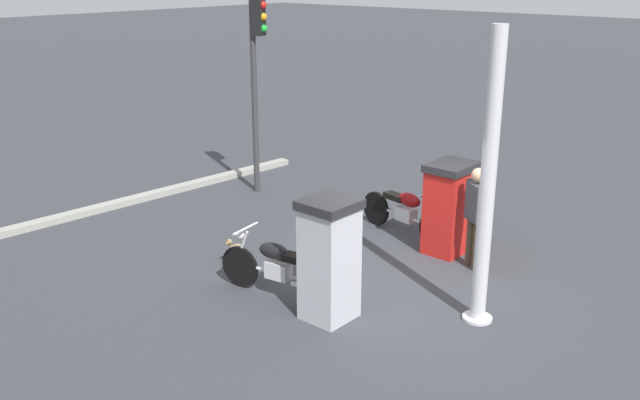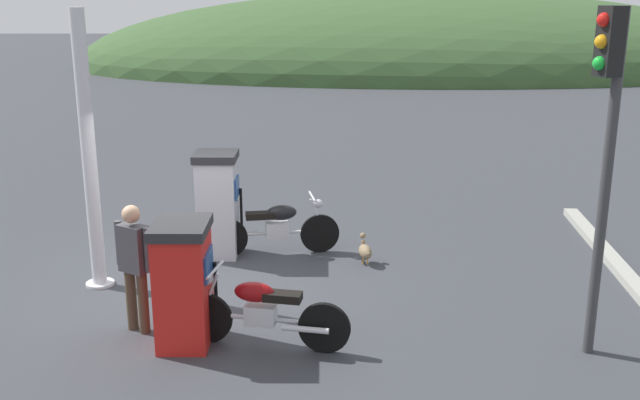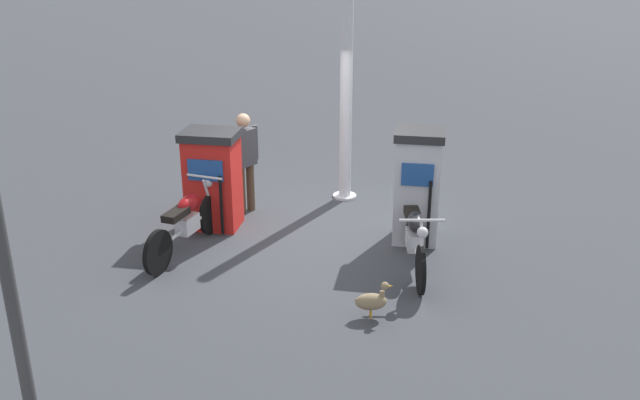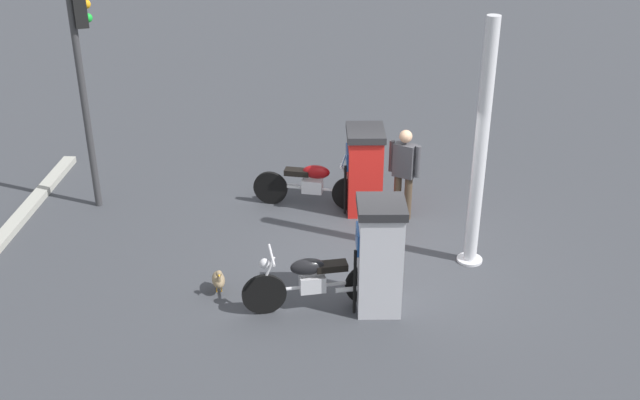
{
  "view_description": "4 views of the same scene",
  "coord_description": "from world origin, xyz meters",
  "px_view_note": "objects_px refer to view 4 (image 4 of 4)",
  "views": [
    {
      "loc": [
        -5.31,
        8.0,
        4.49
      ],
      "look_at": [
        1.4,
        0.23,
        1.06
      ],
      "focal_mm": 39.33,
      "sensor_mm": 36.0,
      "label": 1
    },
    {
      "loc": [
        1.73,
        -9.63,
        4.1
      ],
      "look_at": [
        1.72,
        0.6,
        1.17
      ],
      "focal_mm": 41.78,
      "sensor_mm": 36.0,
      "label": 2
    },
    {
      "loc": [
        9.53,
        1.68,
        4.26
      ],
      "look_at": [
        1.37,
        0.32,
        1.02
      ],
      "focal_mm": 38.99,
      "sensor_mm": 36.0,
      "label": 3
    },
    {
      "loc": [
        1.1,
        10.64,
        6.3
      ],
      "look_at": [
        0.93,
        0.3,
        1.1
      ],
      "focal_mm": 43.36,
      "sensor_mm": 36.0,
      "label": 4
    }
  ],
  "objects_px": {
    "fuel_pump_far": "(380,256)",
    "attendant_person": "(404,169)",
    "canopy_support_pole": "(480,152)",
    "fuel_pump_near": "(364,169)",
    "roadside_traffic_light": "(83,60)",
    "motorcycle_near_pump": "(311,183)",
    "wandering_duck": "(218,279)",
    "motorcycle_far_pump": "(314,280)"
  },
  "relations": [
    {
      "from": "motorcycle_far_pump",
      "to": "roadside_traffic_light",
      "type": "bearing_deg",
      "value": -41.39
    },
    {
      "from": "roadside_traffic_light",
      "to": "canopy_support_pole",
      "type": "relative_size",
      "value": 1.02
    },
    {
      "from": "fuel_pump_far",
      "to": "canopy_support_pole",
      "type": "height_order",
      "value": "canopy_support_pole"
    },
    {
      "from": "fuel_pump_near",
      "to": "attendant_person",
      "type": "bearing_deg",
      "value": 153.44
    },
    {
      "from": "attendant_person",
      "to": "roadside_traffic_light",
      "type": "relative_size",
      "value": 0.41
    },
    {
      "from": "attendant_person",
      "to": "canopy_support_pole",
      "type": "distance_m",
      "value": 1.96
    },
    {
      "from": "motorcycle_far_pump",
      "to": "fuel_pump_far",
      "type": "bearing_deg",
      "value": -179.19
    },
    {
      "from": "motorcycle_far_pump",
      "to": "canopy_support_pole",
      "type": "xyz_separation_m",
      "value": [
        -2.46,
        -1.26,
        1.38
      ]
    },
    {
      "from": "attendant_person",
      "to": "canopy_support_pole",
      "type": "bearing_deg",
      "value": 121.57
    },
    {
      "from": "fuel_pump_near",
      "to": "wandering_duck",
      "type": "xyz_separation_m",
      "value": [
        2.29,
        2.63,
        -0.55
      ]
    },
    {
      "from": "motorcycle_near_pump",
      "to": "wandering_duck",
      "type": "bearing_deg",
      "value": 63.34
    },
    {
      "from": "motorcycle_near_pump",
      "to": "canopy_support_pole",
      "type": "xyz_separation_m",
      "value": [
        -2.47,
        1.9,
        1.39
      ]
    },
    {
      "from": "fuel_pump_near",
      "to": "motorcycle_far_pump",
      "type": "height_order",
      "value": "fuel_pump_near"
    },
    {
      "from": "wandering_duck",
      "to": "canopy_support_pole",
      "type": "height_order",
      "value": "canopy_support_pole"
    },
    {
      "from": "motorcycle_far_pump",
      "to": "wandering_duck",
      "type": "bearing_deg",
      "value": -17.21
    },
    {
      "from": "motorcycle_near_pump",
      "to": "attendant_person",
      "type": "bearing_deg",
      "value": 164.63
    },
    {
      "from": "fuel_pump_far",
      "to": "attendant_person",
      "type": "relative_size",
      "value": 1.03
    },
    {
      "from": "attendant_person",
      "to": "motorcycle_near_pump",
      "type": "bearing_deg",
      "value": -15.37
    },
    {
      "from": "motorcycle_far_pump",
      "to": "attendant_person",
      "type": "distance_m",
      "value": 3.17
    },
    {
      "from": "motorcycle_near_pump",
      "to": "attendant_person",
      "type": "relative_size",
      "value": 1.24
    },
    {
      "from": "fuel_pump_far",
      "to": "attendant_person",
      "type": "distance_m",
      "value": 2.79
    },
    {
      "from": "fuel_pump_far",
      "to": "motorcycle_near_pump",
      "type": "bearing_deg",
      "value": -73.7
    },
    {
      "from": "canopy_support_pole",
      "to": "roadside_traffic_light",
      "type": "bearing_deg",
      "value": -18.26
    },
    {
      "from": "wandering_duck",
      "to": "motorcycle_far_pump",
      "type": "bearing_deg",
      "value": 162.79
    },
    {
      "from": "wandering_duck",
      "to": "canopy_support_pole",
      "type": "bearing_deg",
      "value": -167.82
    },
    {
      "from": "fuel_pump_far",
      "to": "attendant_person",
      "type": "height_order",
      "value": "fuel_pump_far"
    },
    {
      "from": "fuel_pump_near",
      "to": "motorcycle_near_pump",
      "type": "height_order",
      "value": "fuel_pump_near"
    },
    {
      "from": "motorcycle_far_pump",
      "to": "canopy_support_pole",
      "type": "height_order",
      "value": "canopy_support_pole"
    },
    {
      "from": "canopy_support_pole",
      "to": "fuel_pump_far",
      "type": "bearing_deg",
      "value": 38.76
    },
    {
      "from": "fuel_pump_far",
      "to": "roadside_traffic_light",
      "type": "distance_m",
      "value": 5.99
    },
    {
      "from": "motorcycle_far_pump",
      "to": "wandering_duck",
      "type": "distance_m",
      "value": 1.47
    },
    {
      "from": "wandering_duck",
      "to": "roadside_traffic_light",
      "type": "distance_m",
      "value": 4.46
    },
    {
      "from": "fuel_pump_far",
      "to": "attendant_person",
      "type": "bearing_deg",
      "value": -103.34
    },
    {
      "from": "canopy_support_pole",
      "to": "motorcycle_near_pump",
      "type": "bearing_deg",
      "value": -37.62
    },
    {
      "from": "fuel_pump_far",
      "to": "motorcycle_near_pump",
      "type": "distance_m",
      "value": 3.3
    },
    {
      "from": "motorcycle_far_pump",
      "to": "attendant_person",
      "type": "xyz_separation_m",
      "value": [
        -1.55,
        -2.73,
        0.45
      ]
    },
    {
      "from": "roadside_traffic_light",
      "to": "canopy_support_pole",
      "type": "bearing_deg",
      "value": 161.74
    },
    {
      "from": "fuel_pump_near",
      "to": "attendant_person",
      "type": "relative_size",
      "value": 0.93
    },
    {
      "from": "fuel_pump_near",
      "to": "fuel_pump_far",
      "type": "relative_size",
      "value": 0.91
    },
    {
      "from": "fuel_pump_near",
      "to": "roadside_traffic_light",
      "type": "height_order",
      "value": "roadside_traffic_light"
    },
    {
      "from": "wandering_duck",
      "to": "roadside_traffic_light",
      "type": "xyz_separation_m",
      "value": [
        2.37,
        -2.88,
        2.45
      ]
    },
    {
      "from": "fuel_pump_near",
      "to": "roadside_traffic_light",
      "type": "distance_m",
      "value": 5.04
    }
  ]
}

